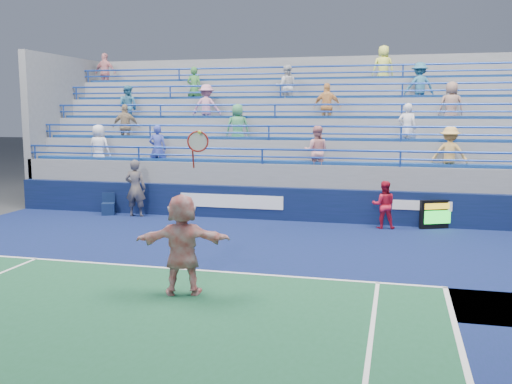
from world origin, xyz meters
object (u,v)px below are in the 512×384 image
(tennis_player, at_px, (183,244))
(ball_girl, at_px, (384,205))
(judge_chair, at_px, (109,208))
(line_judge, at_px, (136,188))
(serve_speed_board, at_px, (440,214))

(tennis_player, height_order, ball_girl, tennis_player)
(judge_chair, xyz_separation_m, line_judge, (1.08, -0.05, 0.74))
(tennis_player, relative_size, line_judge, 1.64)
(judge_chair, distance_m, line_judge, 1.31)
(serve_speed_board, height_order, judge_chair, serve_speed_board)
(judge_chair, bearing_deg, tennis_player, -52.97)
(ball_girl, bearing_deg, line_judge, -5.68)
(tennis_player, height_order, line_judge, tennis_player)
(serve_speed_board, distance_m, line_judge, 10.06)
(ball_girl, bearing_deg, serve_speed_board, -172.41)
(line_judge, bearing_deg, serve_speed_board, 177.84)
(line_judge, bearing_deg, judge_chair, -6.72)
(judge_chair, height_order, line_judge, line_judge)
(tennis_player, bearing_deg, serve_speed_board, 55.93)
(line_judge, height_order, ball_girl, line_judge)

